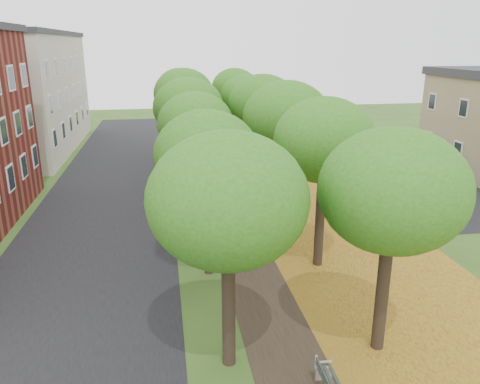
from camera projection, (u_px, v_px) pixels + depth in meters
name	position (u px, v px, depth m)	size (l,w,h in m)	color
ground	(299.00, 355.00, 14.63)	(120.00, 120.00, 0.00)	#2D4C19
street_asphalt	(105.00, 209.00, 27.57)	(8.00, 70.00, 0.01)	black
footpath	(230.00, 202.00, 28.74)	(3.20, 70.00, 0.01)	black
leaf_verge	(309.00, 198.00, 29.51)	(7.50, 70.00, 0.01)	#B49421
parking_lot	(424.00, 187.00, 31.77)	(9.00, 16.00, 0.01)	black
tree_row_west	(192.00, 117.00, 26.80)	(4.30, 34.30, 7.13)	black
tree_row_east	(273.00, 115.00, 27.54)	(4.30, 34.30, 7.13)	black
building_cream	(12.00, 92.00, 41.46)	(10.30, 20.30, 10.40)	beige
car_silver	(437.00, 207.00, 26.06)	(1.45, 3.60, 1.22)	#B7B7BC
car_red	(413.00, 193.00, 28.53)	(1.30, 3.73, 1.23)	maroon
car_grey	(391.00, 174.00, 32.33)	(2.05, 5.03, 1.46)	#35353A
car_white	(361.00, 161.00, 35.76)	(2.33, 5.06, 1.41)	silver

